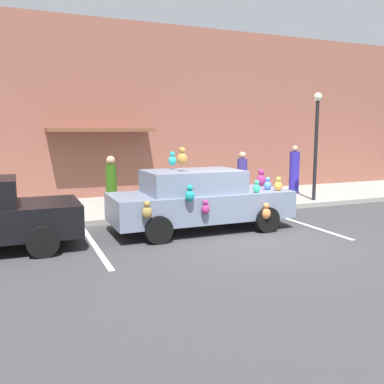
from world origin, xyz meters
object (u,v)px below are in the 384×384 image
street_lamp_post (316,135)px  pedestrian_walking_past (111,186)px  pedestrian_near_shopfront (294,171)px  pedestrian_by_lamp (242,180)px  teddy_bear_on_sidewalk (186,200)px  plush_covered_car (199,199)px

street_lamp_post → pedestrian_walking_past: 7.11m
pedestrian_near_shopfront → pedestrian_walking_past: pedestrian_near_shopfront is taller
pedestrian_near_shopfront → pedestrian_walking_past: 7.53m
street_lamp_post → pedestrian_by_lamp: (-2.85, -0.00, -1.44)m
teddy_bear_on_sidewalk → pedestrian_near_shopfront: (5.19, 1.72, 0.55)m
teddy_bear_on_sidewalk → pedestrian_walking_past: pedestrian_walking_past is taller
plush_covered_car → pedestrian_walking_past: (-1.75, 2.33, 0.14)m
pedestrian_walking_past → pedestrian_by_lamp: bearing=-4.9°
pedestrian_near_shopfront → pedestrian_walking_past: size_ratio=1.09×
plush_covered_car → pedestrian_walking_past: bearing=126.9°
pedestrian_near_shopfront → street_lamp_post: bearing=-104.2°
plush_covered_car → street_lamp_post: 5.79m
pedestrian_by_lamp → teddy_bear_on_sidewalk: bearing=178.6°
pedestrian_by_lamp → pedestrian_near_shopfront: bearing=28.1°
teddy_bear_on_sidewalk → pedestrian_by_lamp: (1.90, -0.05, 0.52)m
teddy_bear_on_sidewalk → pedestrian_near_shopfront: pedestrian_near_shopfront is taller
pedestrian_near_shopfront → pedestrian_by_lamp: pedestrian_near_shopfront is taller
plush_covered_car → teddy_bear_on_sidewalk: 2.11m
plush_covered_car → teddy_bear_on_sidewalk: (0.45, 2.03, -0.36)m
plush_covered_car → pedestrian_walking_past: size_ratio=2.76×
plush_covered_car → pedestrian_by_lamp: size_ratio=2.66×
plush_covered_car → teddy_bear_on_sidewalk: size_ratio=7.37×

